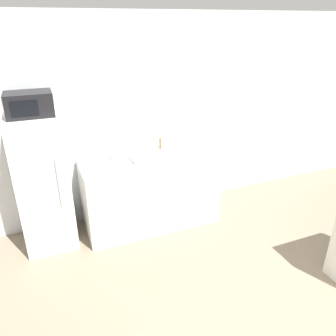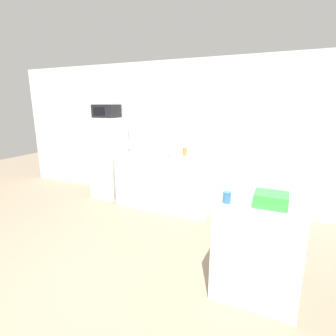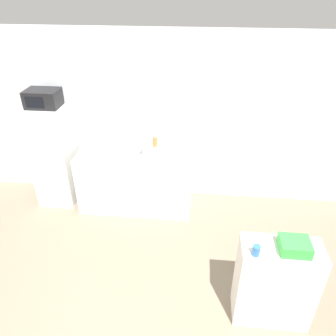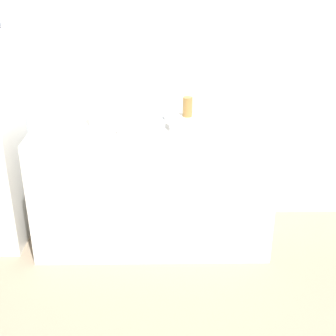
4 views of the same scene
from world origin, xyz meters
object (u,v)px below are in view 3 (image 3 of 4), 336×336
at_px(jar, 256,251).
at_px(paper_towel_roll, 109,144).
at_px(microwave, 43,98).
at_px(bottle_tall, 144,148).
at_px(refrigerator, 55,155).
at_px(basket, 295,246).
at_px(bottle_short, 155,142).

distance_m(jar, paper_towel_roll, 2.72).
bearing_deg(microwave, bottle_tall, -5.05).
xyz_separation_m(microwave, jar, (2.77, -1.98, -0.65)).
bearing_deg(microwave, refrigerator, 70.64).
height_order(bottle_tall, basket, bottle_tall).
xyz_separation_m(refrigerator, paper_towel_roll, (0.88, -0.02, 0.25)).
distance_m(refrigerator, bottle_tall, 1.45).
distance_m(bottle_tall, basket, 2.45).
distance_m(refrigerator, bottle_short, 1.56).
bearing_deg(microwave, paper_towel_roll, -1.50).
distance_m(microwave, bottle_tall, 1.56).
relative_size(bottle_tall, bottle_short, 1.99).
height_order(microwave, jar, microwave).
relative_size(refrigerator, bottle_tall, 5.31).
height_order(basket, paper_towel_roll, paper_towel_roll).
height_order(basket, jar, basket).
distance_m(microwave, bottle_short, 1.70).
height_order(refrigerator, bottle_tall, refrigerator).
height_order(refrigerator, microwave, microwave).
xyz_separation_m(refrigerator, bottle_tall, (1.42, -0.13, 0.28)).
bearing_deg(basket, bottle_tall, 134.05).
bearing_deg(bottle_tall, bottle_short, 71.57).
bearing_deg(jar, paper_towel_roll, 133.95).
relative_size(microwave, basket, 1.67).
height_order(bottle_tall, paper_towel_roll, bottle_tall).
bearing_deg(bottle_tall, paper_towel_roll, 169.25).
relative_size(bottle_short, jar, 1.40).
bearing_deg(jar, bottle_short, 119.34).
bearing_deg(bottle_tall, refrigerator, 174.90).
distance_m(microwave, basket, 3.71).
bearing_deg(refrigerator, bottle_tall, -5.10).
relative_size(bottle_tall, basket, 1.08).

